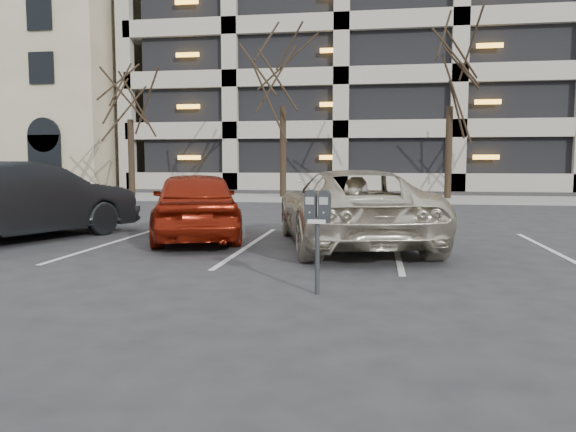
{
  "coord_description": "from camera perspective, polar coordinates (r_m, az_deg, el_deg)",
  "views": [
    {
      "loc": [
        1.0,
        -8.25,
        1.61
      ],
      "look_at": [
        -0.08,
        -1.31,
        0.94
      ],
      "focal_mm": 35.0,
      "sensor_mm": 36.0,
      "label": 1
    }
  ],
  "objects": [
    {
      "name": "parking_meter",
      "position": [
        6.79,
        3.01,
        -0.03
      ],
      "size": [
        0.33,
        0.15,
        1.25
      ],
      "rotation": [
        0.0,
        0.0,
        -0.1
      ],
      "color": "black",
      "rests_on": "ground"
    },
    {
      "name": "tree_b",
      "position": [
        25.05,
        -0.52,
        16.64
      ],
      "size": [
        3.93,
        3.93,
        8.94
      ],
      "color": "black",
      "rests_on": "ground"
    },
    {
      "name": "suv_silver",
      "position": [
        10.95,
        6.41,
        0.85
      ],
      "size": [
        3.61,
        5.71,
        1.47
      ],
      "rotation": [
        0.0,
        0.0,
        3.38
      ],
      "color": "beige",
      "rests_on": "ground"
    },
    {
      "name": "car_dark",
      "position": [
        12.79,
        -25.41,
        1.38
      ],
      "size": [
        3.4,
        5.24,
        1.63
      ],
      "primitive_type": "imported",
      "rotation": [
        0.0,
        0.0,
        2.77
      ],
      "color": "black",
      "rests_on": "ground"
    },
    {
      "name": "car_red",
      "position": [
        11.81,
        -9.43,
        1.13
      ],
      "size": [
        3.06,
        4.62,
        1.46
      ],
      "primitive_type": "imported",
      "rotation": [
        0.0,
        0.0,
        3.48
      ],
      "color": "maroon",
      "rests_on": "ground"
    },
    {
      "name": "ground",
      "position": [
        8.46,
        1.91,
        -5.49
      ],
      "size": [
        140.0,
        140.0,
        0.0
      ],
      "primitive_type": "plane",
      "color": "#28282B",
      "rests_on": "ground"
    },
    {
      "name": "tree_a",
      "position": [
        26.94,
        -15.84,
        13.97
      ],
      "size": [
        3.46,
        3.46,
        7.87
      ],
      "color": "black",
      "rests_on": "ground"
    },
    {
      "name": "stall_lines",
      "position": [
        10.94,
        -3.93,
        -2.97
      ],
      "size": [
        16.9,
        5.2,
        0.0
      ],
      "color": "silver",
      "rests_on": "ground"
    },
    {
      "name": "tree_c",
      "position": [
        24.88,
        16.27,
        16.11
      ],
      "size": [
        3.83,
        3.83,
        8.71
      ],
      "color": "black",
      "rests_on": "ground"
    },
    {
      "name": "parking_garage",
      "position": [
        44.17,
        23.99,
        14.98
      ],
      "size": [
        52.0,
        20.0,
        19.0
      ],
      "color": "black",
      "rests_on": "ground"
    },
    {
      "name": "sidewalk",
      "position": [
        24.32,
        6.48,
        1.78
      ],
      "size": [
        80.0,
        4.0,
        0.12
      ],
      "primitive_type": "cube",
      "color": "gray",
      "rests_on": "ground"
    }
  ]
}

